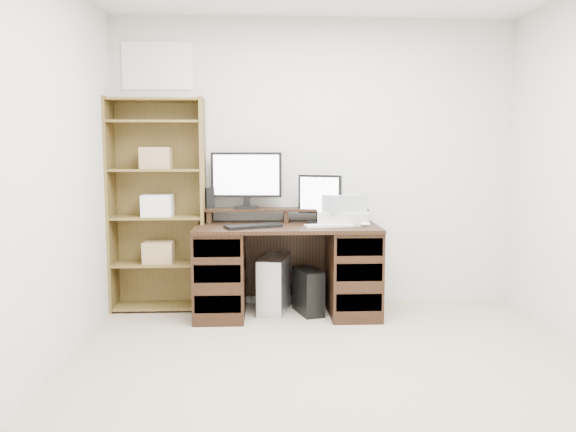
{
  "coord_description": "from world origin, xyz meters",
  "views": [
    {
      "loc": [
        -0.46,
        -2.94,
        1.35
      ],
      "look_at": [
        -0.26,
        1.43,
        0.85
      ],
      "focal_mm": 35.0,
      "sensor_mm": 36.0,
      "label": 1
    }
  ],
  "objects": [
    {
      "name": "monitor_wide",
      "position": [
        -0.6,
        1.86,
        1.14
      ],
      "size": [
        0.6,
        0.17,
        0.48
      ],
      "rotation": [
        0.0,
        0.0,
        -0.09
      ],
      "color": "black",
      "rests_on": "riser_shelf"
    },
    {
      "name": "tower_black",
      "position": [
        -0.08,
        1.65,
        0.19
      ],
      "size": [
        0.26,
        0.4,
        0.37
      ],
      "rotation": [
        0.0,
        0.0,
        0.28
      ],
      "color": "black",
      "rests_on": "ground"
    },
    {
      "name": "speaker",
      "position": [
        -0.92,
        1.87,
        0.96
      ],
      "size": [
        0.09,
        0.09,
        0.18
      ],
      "primitive_type": "cube",
      "rotation": [
        0.0,
        0.0,
        0.38
      ],
      "color": "black",
      "rests_on": "riser_shelf"
    },
    {
      "name": "basket",
      "position": [
        0.21,
        1.72,
        0.93
      ],
      "size": [
        0.39,
        0.33,
        0.14
      ],
      "primitive_type": "cube",
      "rotation": [
        0.0,
        0.0,
        0.32
      ],
      "color": "#93989D",
      "rests_on": "printer"
    },
    {
      "name": "keyboard_white",
      "position": [
        0.07,
        1.54,
        0.76
      ],
      "size": [
        0.4,
        0.19,
        0.02
      ],
      "primitive_type": "cube",
      "rotation": [
        0.0,
        0.0,
        0.2
      ],
      "color": "silver",
      "rests_on": "desk"
    },
    {
      "name": "printer",
      "position": [
        0.21,
        1.72,
        0.8
      ],
      "size": [
        0.45,
        0.36,
        0.1
      ],
      "primitive_type": "cube",
      "rotation": [
        0.0,
        0.0,
        -0.13
      ],
      "color": "#BBB2A3",
      "rests_on": "desk"
    },
    {
      "name": "tower_silver",
      "position": [
        -0.36,
        1.72,
        0.23
      ],
      "size": [
        0.31,
        0.5,
        0.47
      ],
      "primitive_type": "cube",
      "rotation": [
        0.0,
        0.0,
        -0.22
      ],
      "color": "#BABCC1",
      "rests_on": "ground"
    },
    {
      "name": "desk",
      "position": [
        -0.26,
        1.64,
        0.39
      ],
      "size": [
        1.5,
        0.7,
        0.75
      ],
      "color": "black",
      "rests_on": "ground"
    },
    {
      "name": "mouse",
      "position": [
        0.37,
        1.54,
        0.77
      ],
      "size": [
        0.1,
        0.09,
        0.03
      ],
      "primitive_type": "ellipsoid",
      "rotation": [
        0.0,
        0.0,
        -0.43
      ],
      "color": "silver",
      "rests_on": "desk"
    },
    {
      "name": "riser_shelf",
      "position": [
        -0.26,
        1.85,
        0.84
      ],
      "size": [
        1.4,
        0.22,
        0.12
      ],
      "color": "black",
      "rests_on": "desk"
    },
    {
      "name": "monitor_small",
      "position": [
        0.02,
        1.75,
        0.97
      ],
      "size": [
        0.36,
        0.21,
        0.41
      ],
      "rotation": [
        0.0,
        0.0,
        -0.41
      ],
      "color": "black",
      "rests_on": "desk"
    },
    {
      "name": "room",
      "position": [
        -0.0,
        0.0,
        1.25
      ],
      "size": [
        3.54,
        4.04,
        2.54
      ],
      "color": "tan",
      "rests_on": "ground"
    },
    {
      "name": "bookshelf",
      "position": [
        -1.35,
        1.86,
        0.92
      ],
      "size": [
        0.8,
        0.3,
        1.8
      ],
      "color": "brown",
      "rests_on": "ground"
    },
    {
      "name": "keyboard_black",
      "position": [
        -0.54,
        1.49,
        0.76
      ],
      "size": [
        0.47,
        0.31,
        0.02
      ],
      "primitive_type": "cube",
      "rotation": [
        0.0,
        0.0,
        0.39
      ],
      "color": "black",
      "rests_on": "desk"
    }
  ]
}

